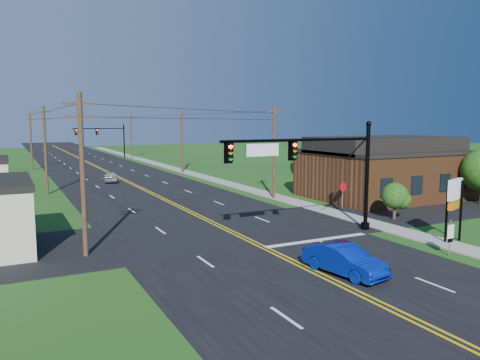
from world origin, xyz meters
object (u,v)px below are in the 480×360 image
blue_car (344,260)px  route_sign (450,235)px  signal_mast_far (102,136)px  signal_mast_main (313,164)px  stop_sign (343,190)px

blue_car → route_sign: 7.36m
signal_mast_far → route_sign: (4.18, -79.04, -3.35)m
signal_mast_main → signal_mast_far: same height
signal_mast_main → blue_car: size_ratio=2.55×
route_sign → stop_sign: (3.79, 13.91, 0.46)m
signal_mast_main → blue_car: bearing=-113.8°
signal_mast_main → signal_mast_far: 72.00m
route_sign → stop_sign: stop_sign is taller
stop_sign → route_sign: bearing=-118.2°
signal_mast_far → stop_sign: 65.67m
signal_mast_main → stop_sign: bearing=40.4°
signal_mast_main → stop_sign: (8.07, 6.88, -3.10)m
signal_mast_far → blue_car: size_ratio=2.48×
signal_mast_main → route_sign: (4.28, -7.04, -3.55)m
blue_car → signal_mast_main: bearing=56.5°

